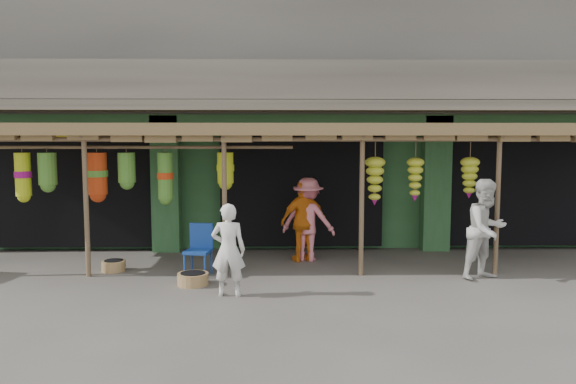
{
  "coord_description": "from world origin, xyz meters",
  "views": [
    {
      "loc": [
        -0.55,
        -10.33,
        2.57
      ],
      "look_at": [
        -0.32,
        1.0,
        1.43
      ],
      "focal_mm": 35.0,
      "sensor_mm": 36.0,
      "label": 1
    }
  ],
  "objects_px": {
    "blue_chair": "(199,246)",
    "person_vendor": "(304,221)",
    "person_right": "(486,229)",
    "person_front": "(228,250)",
    "person_shopper": "(308,219)"
  },
  "relations": [
    {
      "from": "blue_chair",
      "to": "person_front",
      "type": "relative_size",
      "value": 0.63
    },
    {
      "from": "person_vendor",
      "to": "person_front",
      "type": "bearing_deg",
      "value": 43.1
    },
    {
      "from": "person_right",
      "to": "person_shopper",
      "type": "distance_m",
      "value": 3.47
    },
    {
      "from": "person_front",
      "to": "person_vendor",
      "type": "relative_size",
      "value": 0.9
    },
    {
      "from": "person_right",
      "to": "person_front",
      "type": "bearing_deg",
      "value": 166.38
    },
    {
      "from": "person_shopper",
      "to": "person_front",
      "type": "bearing_deg",
      "value": 78.89
    },
    {
      "from": "person_front",
      "to": "person_vendor",
      "type": "height_order",
      "value": "person_vendor"
    },
    {
      "from": "blue_chair",
      "to": "person_shopper",
      "type": "bearing_deg",
      "value": 39.25
    },
    {
      "from": "person_right",
      "to": "person_vendor",
      "type": "xyz_separation_m",
      "value": [
        -3.19,
        1.49,
        -0.07
      ]
    },
    {
      "from": "blue_chair",
      "to": "person_shopper",
      "type": "height_order",
      "value": "person_shopper"
    },
    {
      "from": "blue_chair",
      "to": "person_vendor",
      "type": "bearing_deg",
      "value": 38.89
    },
    {
      "from": "person_vendor",
      "to": "blue_chair",
      "type": "bearing_deg",
      "value": 9.34
    },
    {
      "from": "person_right",
      "to": "person_vendor",
      "type": "bearing_deg",
      "value": 129.04
    },
    {
      "from": "blue_chair",
      "to": "person_right",
      "type": "xyz_separation_m",
      "value": [
        5.18,
        -0.43,
        0.38
      ]
    },
    {
      "from": "blue_chair",
      "to": "person_right",
      "type": "height_order",
      "value": "person_right"
    }
  ]
}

